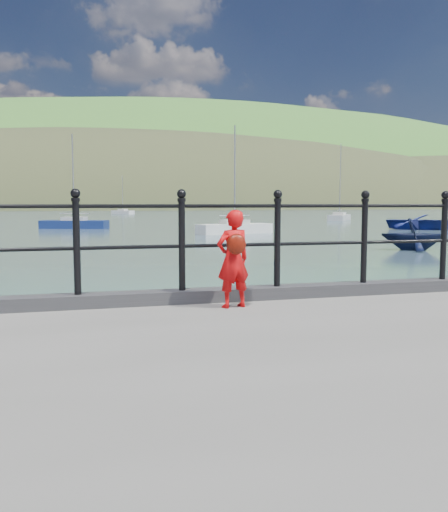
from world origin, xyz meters
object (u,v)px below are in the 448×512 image
object	(u,v)px
child	(233,258)
sailboat_port	(74,225)
railing	(231,233)
sailboat_near	(235,229)
sailboat_far	(339,217)
sailboat_deep	(123,212)
launch_navy	(413,234)
launch_blue	(425,222)

from	to	relation	value
child	sailboat_port	distance (m)	42.22
railing	sailboat_port	world-z (taller)	sailboat_port
sailboat_near	sailboat_port	bearing A→B (deg)	118.70
sailboat_far	sailboat_near	distance (m)	33.57
railing	sailboat_deep	size ratio (longest dim) A/B	2.35
railing	sailboat_far	distance (m)	64.22
child	launch_navy	size ratio (longest dim) A/B	0.39
sailboat_deep	launch_navy	bearing A→B (deg)	-33.49
railing	child	distance (m)	0.53
child	sailboat_near	distance (m)	32.47
railing	sailboat_port	size ratio (longest dim) A/B	2.22
sailboat_near	sailboat_deep	xyz separation A→B (m)	(-2.13, 71.35, 0.00)
launch_navy	sailboat_port	distance (m)	30.27
child	sailboat_port	xyz separation A→B (m)	(-1.96, 42.16, -1.22)
railing	sailboat_far	size ratio (longest dim) A/B	1.84
sailboat_near	sailboat_deep	size ratio (longest dim) A/B	1.01
child	sailboat_far	world-z (taller)	sailboat_far
child	launch_blue	size ratio (longest dim) A/B	0.18
launch_blue	launch_navy	xyz separation A→B (m)	(-12.73, -16.97, 0.12)
launch_navy	sailboat_near	size ratio (longest dim) A/B	0.36
railing	launch_blue	world-z (taller)	railing
railing	launch_blue	size ratio (longest dim) A/B	2.98
sailboat_far	sailboat_deep	bearing A→B (deg)	63.51
child	sailboat_near	xyz separation A→B (m)	(9.10, 31.14, -1.22)
launch_blue	sailboat_deep	world-z (taller)	sailboat_deep
launch_blue	sailboat_near	bearing A→B (deg)	138.85
railing	launch_blue	xyz separation A→B (m)	(25.94, 32.54, -1.19)
launch_blue	sailboat_port	bearing A→B (deg)	114.49
railing	sailboat_port	xyz separation A→B (m)	(-2.05, 41.71, -1.48)
sailboat_port	sailboat_near	xyz separation A→B (m)	(11.06, -11.02, 0.00)
sailboat_far	launch_blue	bearing A→B (deg)	-154.51
sailboat_far	sailboat_deep	distance (m)	51.26
sailboat_deep	railing	bearing A→B (deg)	-41.54
child	sailboat_near	world-z (taller)	sailboat_near
launch_blue	sailboat_near	xyz separation A→B (m)	(-16.94, -1.85, -0.29)
sailboat_port	sailboat_near	size ratio (longest dim) A/B	1.05
child	sailboat_far	xyz separation A→B (m)	(30.54, 56.98, -1.22)
child	launch_blue	bearing A→B (deg)	-141.89
child	launch_navy	world-z (taller)	child
railing	sailboat_near	world-z (taller)	sailboat_near
sailboat_port	sailboat_deep	xyz separation A→B (m)	(8.92, 60.34, 0.00)
railing	sailboat_far	world-z (taller)	sailboat_far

